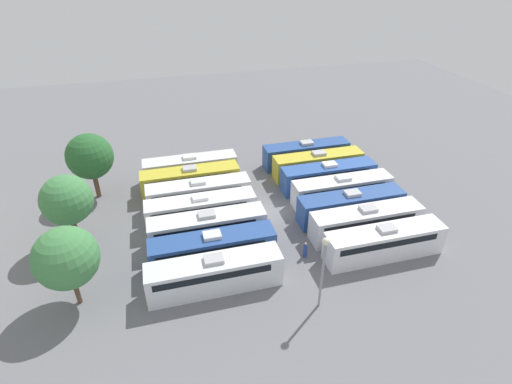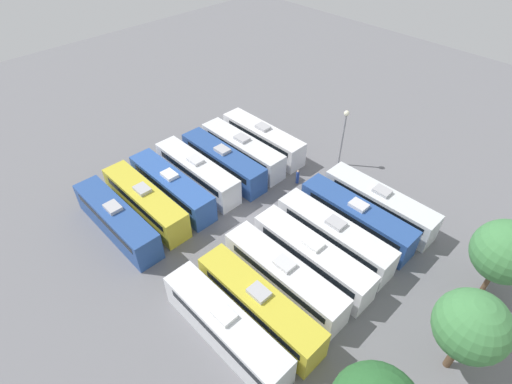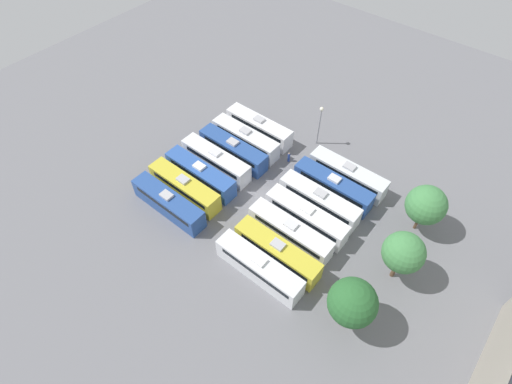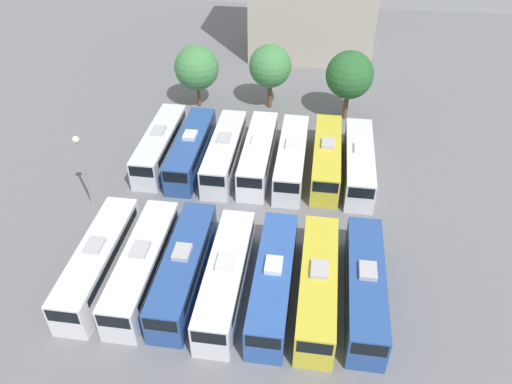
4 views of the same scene
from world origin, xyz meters
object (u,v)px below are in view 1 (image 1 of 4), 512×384
(bus_7, at_px, (214,273))
(tree_2, at_px, (90,157))
(bus_10, at_px, (201,210))
(bus_11, at_px, (199,194))
(worker_person, at_px, (305,250))
(tree_0, at_px, (66,258))
(bus_12, at_px, (190,180))
(bus_3, at_px, (342,190))
(bus_6, at_px, (306,153))
(tree_1, at_px, (67,200))
(bus_1, at_px, (366,221))
(bus_2, at_px, (350,205))
(bus_0, at_px, (384,242))
(bus_5, at_px, (318,164))
(bus_4, at_px, (328,176))
(light_pole, at_px, (324,261))
(bus_13, at_px, (190,168))
(bus_8, at_px, (213,249))
(bus_9, at_px, (207,227))

(bus_7, bearing_deg, tree_2, 30.30)
(bus_7, distance_m, bus_10, 9.86)
(bus_11, bearing_deg, bus_10, 175.87)
(worker_person, bearing_deg, tree_0, 91.54)
(bus_10, relative_size, bus_12, 1.00)
(bus_3, bearing_deg, bus_10, 89.55)
(tree_0, xyz_separation_m, tree_2, (16.98, -0.47, 0.44))
(bus_10, xyz_separation_m, tree_2, (8.39, 10.95, 3.57))
(bus_6, height_order, tree_2, tree_2)
(bus_12, bearing_deg, tree_1, 119.88)
(bus_1, distance_m, bus_2, 3.05)
(bus_0, height_order, bus_5, same)
(bus_3, height_order, bus_6, same)
(bus_4, xyz_separation_m, bus_11, (0.00, 15.65, 0.00))
(bus_12, relative_size, tree_2, 1.47)
(bus_0, height_order, light_pole, light_pole)
(bus_1, bearing_deg, bus_3, -3.11)
(light_pole, bearing_deg, bus_11, 23.00)
(bus_3, height_order, bus_13, same)
(bus_0, bearing_deg, light_pole, 117.38)
(bus_10, bearing_deg, tree_0, 126.94)
(bus_12, xyz_separation_m, worker_person, (-14.60, -8.93, -0.87))
(bus_11, bearing_deg, bus_13, 1.32)
(bus_0, relative_size, bus_5, 1.00)
(bus_0, relative_size, light_pole, 1.65)
(worker_person, bearing_deg, bus_11, 36.68)
(worker_person, distance_m, tree_1, 22.74)
(bus_0, bearing_deg, bus_1, 1.06)
(bus_4, height_order, worker_person, bus_4)
(bus_6, bearing_deg, tree_1, 109.86)
(bus_4, distance_m, bus_12, 16.51)
(bus_4, xyz_separation_m, tree_0, (-11.83, 27.30, 3.13))
(bus_8, distance_m, light_pole, 10.99)
(bus_8, xyz_separation_m, worker_person, (-1.44, -8.52, -0.87))
(bus_5, bearing_deg, bus_7, 135.20)
(light_pole, height_order, tree_1, tree_1)
(bus_13, bearing_deg, bus_9, -179.65)
(bus_2, relative_size, bus_12, 1.00)
(bus_0, distance_m, bus_10, 18.57)
(bus_5, xyz_separation_m, bus_6, (3.29, 0.34, 0.00))
(bus_12, bearing_deg, bus_4, -101.56)
(bus_1, bearing_deg, bus_2, 3.10)
(bus_4, xyz_separation_m, tree_2, (5.15, 26.83, 3.57))
(bus_6, bearing_deg, bus_4, -176.64)
(bus_3, height_order, bus_11, same)
(bus_9, bearing_deg, tree_0, 114.64)
(bus_6, height_order, bus_11, same)
(bus_8, height_order, bus_12, same)
(bus_3, distance_m, bus_10, 16.05)
(bus_0, distance_m, tree_1, 29.83)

